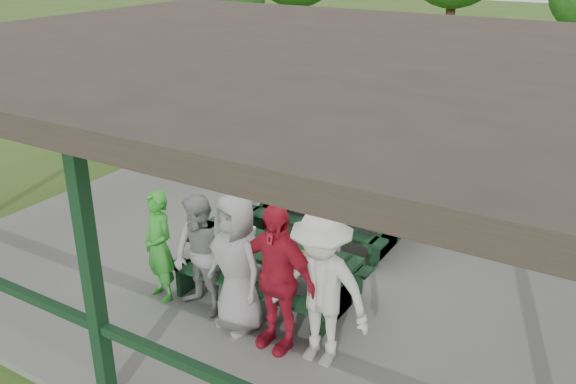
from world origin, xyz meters
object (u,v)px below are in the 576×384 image
Objects in this scene: picnic_table_near at (270,265)px; spectator_blue at (285,150)px; spectator_lblue at (325,163)px; picnic_table_far at (328,210)px; contestant_grey_mid at (237,263)px; spectator_grey at (426,193)px; contestant_green at (159,246)px; contestant_white_fedora at (321,289)px; contestant_red at (276,277)px; contestant_grey_left at (200,256)px; farm_trailer at (342,86)px.

picnic_table_near is 3.75m from spectator_blue.
spectator_lblue reaches higher than spectator_blue.
contestant_grey_mid is (0.21, -2.81, 0.43)m from picnic_table_far.
picnic_table_far is 2.86m from contestant_grey_mid.
picnic_table_far is 1.59m from spectator_grey.
contestant_green is 2.48m from contestant_white_fedora.
contestant_grey_mid reaches higher than spectator_grey.
contestant_grey_mid is at bearing -85.68° from picnic_table_far.
spectator_lblue is at bearing -25.47° from spectator_grey.
contestant_red reaches higher than spectator_lblue.
picnic_table_near is 1.01m from contestant_grey_left.
contestant_grey_left is 0.41× the size of farm_trailer.
farm_trailer is at bearing -60.31° from spectator_lblue.
contestant_green is at bearing 88.18° from spectator_lblue.
contestant_red is 4.83m from spectator_blue.
contestant_red is 0.58m from contestant_white_fedora.
contestant_red is 0.96× the size of contestant_white_fedora.
picnic_table_far is 3.03m from contestant_red.
contestant_grey_left is at bearing -177.48° from contestant_red.
picnic_table_far is at bearing 94.69° from picnic_table_near.
farm_trailer is (-3.72, 9.70, 0.12)m from picnic_table_near.
contestant_grey_mid is 4.49m from spectator_blue.
contestant_white_fedora reaches higher than contestant_grey_mid.
spectator_blue is 1.09× the size of spectator_grey.
spectator_blue is 3.01m from spectator_grey.
contestant_red is 4.09m from spectator_lblue.
spectator_grey reaches higher than contestant_green.
picnic_table_far is 3.01m from contestant_green.
contestant_grey_mid is 1.19m from contestant_white_fedora.
contestant_grey_left is 4.25m from spectator_blue.
contestant_red is at bearing -74.06° from picnic_table_far.
picnic_table_far is at bearing 117.20° from contestant_white_fedora.
contestant_grey_mid reaches higher than spectator_lblue.
contestant_red reaches higher than picnic_table_near.
contestant_grey_mid is at bearing -178.92° from contestant_red.
picnic_table_far is 8.48m from farm_trailer.
contestant_grey_left is 3.74m from spectator_lblue.
spectator_blue reaches higher than contestant_green.
contestant_grey_left is 0.90× the size of contestant_grey_mid.
picnic_table_near and picnic_table_far have the same top height.
farm_trailer is (-1.96, 6.41, -0.27)m from spectator_blue.
spectator_grey is (-0.04, 3.63, -0.16)m from contestant_white_fedora.
contestant_red is at bearing 61.83° from spectator_grey.
contestant_white_fedora is 0.49× the size of farm_trailer.
spectator_lblue is 1.02× the size of spectator_blue.
contestant_grey_mid is at bearing 18.06° from contestant_green.
picnic_table_near is at bearing 146.17° from contestant_white_fedora.
spectator_blue is at bearing -12.14° from spectator_lblue.
contestant_white_fedora is 4.30m from spectator_lblue.
picnic_table_far is at bearing 88.04° from contestant_green.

